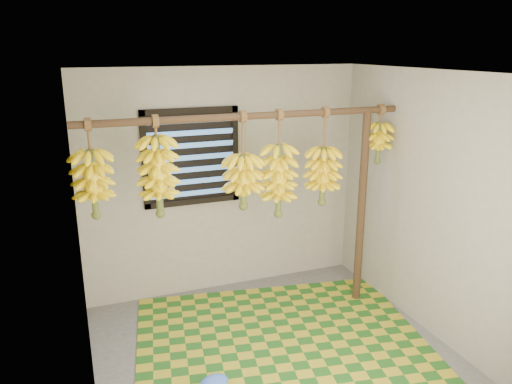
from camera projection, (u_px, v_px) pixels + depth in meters
name	position (u px, v px, depth m)	size (l,w,h in m)	color
floor	(279.00, 360.00, 4.29)	(3.00, 3.00, 0.01)	#515151
ceiling	(283.00, 72.00, 3.61)	(3.00, 3.00, 0.01)	silver
wall_back	(224.00, 182.00, 5.30)	(3.00, 0.01, 2.40)	gray
wall_left	(80.00, 256.00, 3.43)	(0.01, 3.00, 2.40)	gray
wall_right	(435.00, 207.00, 4.46)	(0.01, 3.00, 2.40)	gray
window	(191.00, 157.00, 5.07)	(1.00, 0.04, 1.00)	black
hanging_pole	(250.00, 116.00, 4.35)	(0.06, 0.06, 3.00)	#47311C
support_post	(361.00, 209.00, 5.04)	(0.08, 0.08, 2.00)	#47311C
woven_mat	(281.00, 340.00, 4.55)	(2.58, 2.06, 0.01)	#1F5619
plastic_bag	(214.00, 383.00, 3.88)	(0.25, 0.18, 0.10)	#3C6AE2
banana_bunch_a	(93.00, 184.00, 4.02)	(0.33, 0.33, 0.82)	brown
banana_bunch_b	(158.00, 176.00, 4.20)	(0.34, 0.34, 0.87)	brown
banana_bunch_c	(243.00, 181.00, 4.49)	(0.34, 0.34, 0.88)	brown
banana_bunch_d	(278.00, 181.00, 4.62)	(0.34, 0.34, 1.00)	brown
banana_bunch_e	(323.00, 176.00, 4.77)	(0.34, 0.34, 0.94)	brown
banana_bunch_f	(379.00, 143.00, 4.90)	(0.27, 0.27, 0.58)	brown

